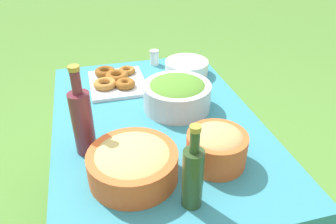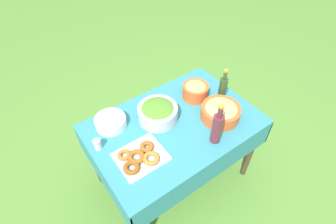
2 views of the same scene
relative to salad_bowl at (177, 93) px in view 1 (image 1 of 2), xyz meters
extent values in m
cube|color=teal|center=(-0.07, 0.11, -0.08)|extent=(1.23, 0.83, 0.02)
cube|color=teal|center=(-0.07, -0.30, -0.20)|extent=(1.23, 0.01, 0.22)
cube|color=teal|center=(-0.07, 0.52, -0.20)|extent=(1.23, 0.01, 0.22)
cube|color=teal|center=(0.54, 0.11, -0.20)|extent=(0.01, 0.83, 0.22)
cylinder|color=#473828|center=(0.49, -0.24, -0.45)|extent=(0.05, 0.05, 0.71)
cylinder|color=#473828|center=(0.49, 0.47, -0.45)|extent=(0.05, 0.05, 0.71)
cylinder|color=silver|center=(0.00, 0.00, -0.01)|extent=(0.29, 0.29, 0.11)
ellipsoid|color=#51892D|center=(0.00, 0.00, 0.03)|extent=(0.26, 0.26, 0.07)
cylinder|color=#E05B28|center=(-0.38, 0.26, -0.02)|extent=(0.29, 0.29, 0.10)
ellipsoid|color=tan|center=(-0.38, 0.26, 0.01)|extent=(0.25, 0.25, 0.07)
cube|color=silver|center=(0.29, 0.22, -0.06)|extent=(0.32, 0.27, 0.02)
torus|color=#93561E|center=(0.22, 0.19, -0.04)|extent=(0.13, 0.13, 0.03)
torus|color=#A36628|center=(0.37, 0.16, -0.04)|extent=(0.12, 0.12, 0.03)
torus|color=brown|center=(0.38, 0.27, -0.04)|extent=(0.11, 0.11, 0.03)
torus|color=#B27533|center=(0.25, 0.29, -0.04)|extent=(0.13, 0.13, 0.03)
torus|color=#93561E|center=(0.32, 0.22, -0.04)|extent=(0.16, 0.16, 0.03)
cylinder|color=white|center=(0.31, -0.14, -0.06)|extent=(0.22, 0.22, 0.01)
cylinder|color=white|center=(0.31, -0.14, -0.05)|extent=(0.22, 0.22, 0.01)
cylinder|color=white|center=(0.31, -0.14, -0.04)|extent=(0.22, 0.22, 0.01)
cylinder|color=white|center=(0.31, -0.14, -0.03)|extent=(0.22, 0.22, 0.01)
cylinder|color=white|center=(0.31, -0.14, -0.02)|extent=(0.22, 0.22, 0.01)
cylinder|color=white|center=(0.31, -0.14, 0.00)|extent=(0.22, 0.22, 0.01)
cylinder|color=#2D4723|center=(-0.54, 0.11, 0.03)|extent=(0.06, 0.06, 0.20)
cylinder|color=#2D4723|center=(-0.54, 0.11, 0.16)|extent=(0.03, 0.03, 0.07)
cylinder|color=#A58C33|center=(-0.54, 0.11, 0.20)|extent=(0.03, 0.03, 0.02)
cylinder|color=maroon|center=(-0.20, 0.40, 0.05)|extent=(0.07, 0.07, 0.24)
cylinder|color=maroon|center=(-0.20, 0.40, 0.21)|extent=(0.03, 0.03, 0.08)
cylinder|color=#A58C33|center=(-0.20, 0.40, 0.26)|extent=(0.04, 0.04, 0.02)
cylinder|color=#E05B28|center=(-0.38, -0.03, -0.01)|extent=(0.20, 0.20, 0.11)
ellipsoid|color=tan|center=(-0.38, -0.03, 0.03)|extent=(0.18, 0.18, 0.07)
cylinder|color=white|center=(0.48, -0.01, -0.04)|extent=(0.05, 0.05, 0.07)
cylinder|color=silver|center=(0.48, -0.01, 0.01)|extent=(0.05, 0.05, 0.01)
camera|label=1|loc=(-1.18, 0.35, 0.68)|focal=35.00mm
camera|label=2|loc=(0.72, 1.13, 1.36)|focal=28.00mm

